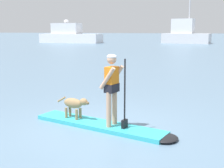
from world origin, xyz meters
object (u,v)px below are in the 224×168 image
object	(u,v)px
paddleboard	(106,126)
dog	(75,104)
moored_boat_far_starboard	(70,35)
moored_boat_outer	(185,34)
person_paddler	(112,85)

from	to	relation	value
paddleboard	dog	distance (m)	1.06
dog	moored_boat_far_starboard	distance (m)	48.48
dog	moored_boat_outer	bearing A→B (deg)	92.56
person_paddler	moored_boat_far_starboard	xyz separation A→B (m)	(-23.48, 43.25, 0.25)
paddleboard	person_paddler	bearing A→B (deg)	-12.22
person_paddler	moored_boat_far_starboard	distance (m)	49.21
person_paddler	moored_boat_far_starboard	world-z (taller)	moored_boat_far_starboard
dog	moored_boat_outer	distance (m)	47.34
paddleboard	dog	bearing A→B (deg)	167.78
paddleboard	person_paddler	size ratio (longest dim) A/B	2.24
paddleboard	dog	xyz separation A→B (m)	(-0.95, 0.21, 0.43)
dog	moored_boat_far_starboard	bearing A→B (deg)	117.48
moored_boat_outer	dog	bearing A→B (deg)	-87.44
dog	moored_boat_outer	xyz separation A→B (m)	(-2.11, 47.28, 1.10)
dog	person_paddler	bearing A→B (deg)	-12.22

